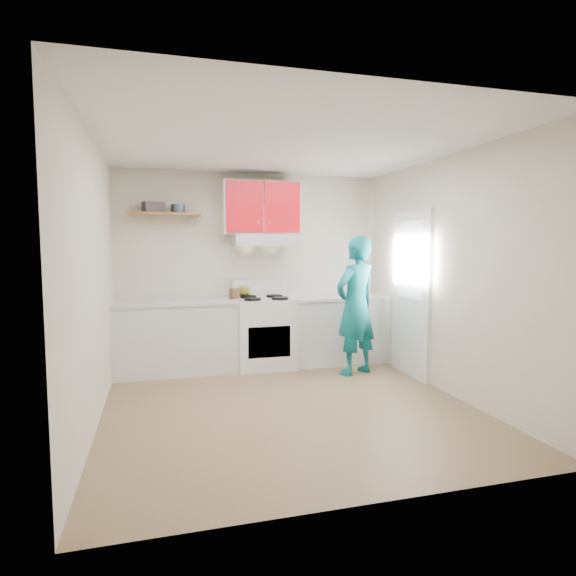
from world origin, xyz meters
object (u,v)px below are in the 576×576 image
object	(u,v)px
stove	(264,333)
kettle	(243,291)
crock	(234,295)
tin	(178,209)
person	(356,306)

from	to	relation	value
stove	kettle	world-z (taller)	kettle
crock	kettle	bearing A→B (deg)	50.56
stove	crock	distance (m)	0.65
stove	tin	bearing A→B (deg)	170.55
person	tin	bearing A→B (deg)	-45.00
person	stove	bearing A→B (deg)	-55.26
stove	crock	size ratio (longest dim) A/B	6.00
stove	tin	distance (m)	1.96
kettle	crock	size ratio (longest dim) A/B	1.28
stove	kettle	distance (m)	0.64
kettle	crock	world-z (taller)	kettle
tin	person	size ratio (longest dim) A/B	0.10
stove	kettle	size ratio (longest dim) A/B	4.69
kettle	tin	bearing A→B (deg)	-176.01
person	kettle	bearing A→B (deg)	-59.23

